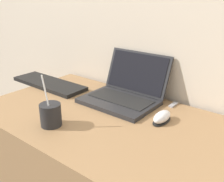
# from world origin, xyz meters

# --- Properties ---
(laptop) EXTENTS (0.34, 0.31, 0.21)m
(laptop) POSITION_xyz_m (-0.09, 0.52, 0.82)
(laptop) COLOR #232326
(laptop) RESTS_ON desk
(drink_cup) EXTENTS (0.08, 0.08, 0.21)m
(drink_cup) POSITION_xyz_m (-0.17, 0.14, 0.82)
(drink_cup) COLOR #232326
(drink_cup) RESTS_ON desk
(computer_mouse) EXTENTS (0.05, 0.11, 0.04)m
(computer_mouse) POSITION_xyz_m (0.16, 0.43, 0.79)
(computer_mouse) COLOR black
(computer_mouse) RESTS_ON desk
(external_keyboard) EXTENTS (0.46, 0.15, 0.02)m
(external_keyboard) POSITION_xyz_m (-0.54, 0.43, 0.78)
(external_keyboard) COLOR black
(external_keyboard) RESTS_ON desk
(usb_stick) EXTENTS (0.02, 0.06, 0.01)m
(usb_stick) POSITION_xyz_m (0.12, 0.61, 0.78)
(usb_stick) COLOR #99999E
(usb_stick) RESTS_ON desk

